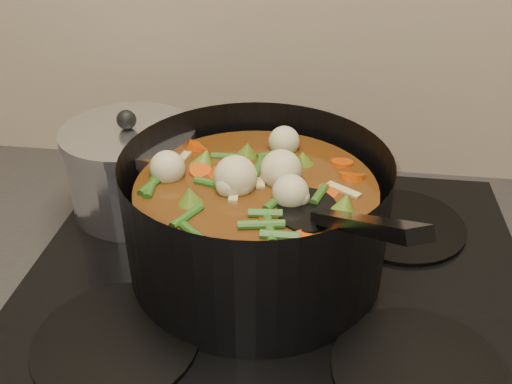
# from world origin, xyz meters

# --- Properties ---
(stovetop) EXTENTS (0.62, 0.54, 0.03)m
(stovetop) POSITION_xyz_m (0.00, 1.93, 0.92)
(stovetop) COLOR black
(stovetop) RESTS_ON counter
(stockpot) EXTENTS (0.37, 0.42, 0.23)m
(stockpot) POSITION_xyz_m (-0.03, 1.95, 1.00)
(stockpot) COLOR black
(stockpot) RESTS_ON stovetop
(saucepan) EXTENTS (0.19, 0.19, 0.15)m
(saucepan) POSITION_xyz_m (-0.22, 2.06, 0.99)
(saucepan) COLOR silver
(saucepan) RESTS_ON stovetop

